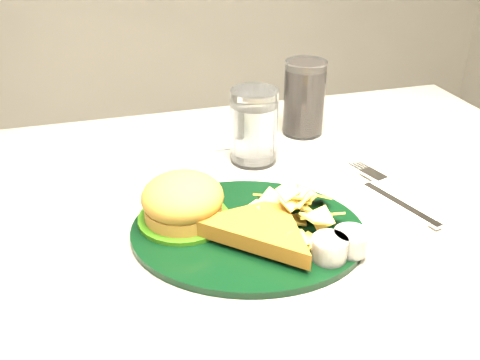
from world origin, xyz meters
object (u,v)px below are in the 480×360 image
object	(u,v)px
cola_glass	(304,98)
fork_napkin	(397,201)
water_glass	(254,126)
dinner_plate	(248,212)

from	to	relation	value
cola_glass	fork_napkin	world-z (taller)	cola_glass
water_glass	dinner_plate	bearing A→B (deg)	-109.42
dinner_plate	fork_napkin	xyz separation A→B (m)	(0.24, 0.01, -0.03)
dinner_plate	fork_napkin	size ratio (longest dim) A/B	1.71
dinner_plate	cola_glass	size ratio (longest dim) A/B	2.27
dinner_plate	water_glass	size ratio (longest dim) A/B	2.51
water_glass	cola_glass	size ratio (longest dim) A/B	0.90
dinner_plate	cola_glass	world-z (taller)	cola_glass
dinner_plate	water_glass	world-z (taller)	water_glass
water_glass	fork_napkin	world-z (taller)	water_glass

